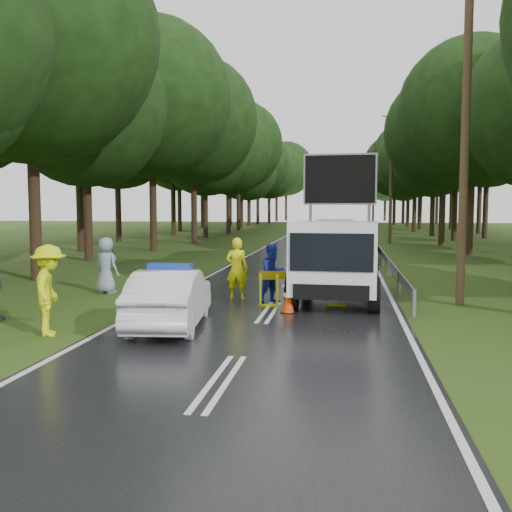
% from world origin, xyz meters
% --- Properties ---
extents(ground, '(160.00, 160.00, 0.00)m').
position_xyz_m(ground, '(0.00, 0.00, 0.00)').
color(ground, '#254012').
rests_on(ground, ground).
extents(road, '(7.00, 140.00, 0.02)m').
position_xyz_m(road, '(0.00, 30.00, 0.01)').
color(road, black).
rests_on(road, ground).
extents(guardrail, '(0.12, 60.06, 0.70)m').
position_xyz_m(guardrail, '(3.70, 29.67, 0.55)').
color(guardrail, gray).
rests_on(guardrail, ground).
extents(utility_pole_near, '(1.40, 0.24, 10.00)m').
position_xyz_m(utility_pole_near, '(5.20, 2.00, 5.06)').
color(utility_pole_near, '#4E3324').
rests_on(utility_pole_near, ground).
extents(utility_pole_mid, '(1.40, 0.24, 10.00)m').
position_xyz_m(utility_pole_mid, '(5.20, 28.00, 5.06)').
color(utility_pole_mid, '#4E3324').
rests_on(utility_pole_mid, ground).
extents(utility_pole_far, '(1.40, 0.24, 10.00)m').
position_xyz_m(utility_pole_far, '(5.20, 54.00, 5.06)').
color(utility_pole_far, '#4E3324').
rests_on(utility_pole_far, ground).
extents(police_sedan, '(1.92, 4.23, 1.48)m').
position_xyz_m(police_sedan, '(-2.01, -2.16, 0.68)').
color(police_sedan, silver).
rests_on(police_sedan, ground).
extents(work_truck, '(2.66, 5.58, 4.37)m').
position_xyz_m(work_truck, '(1.71, 1.93, 1.18)').
color(work_truck, gray).
rests_on(work_truck, ground).
extents(barrier, '(2.41, 0.42, 1.00)m').
position_xyz_m(barrier, '(0.80, 1.00, 0.76)').
color(barrier, '#EDF90D').
rests_on(barrier, ground).
extents(officer, '(0.70, 0.47, 1.86)m').
position_xyz_m(officer, '(-1.24, 2.00, 0.93)').
color(officer, '#FCFF0D').
rests_on(officer, ground).
extents(civilian, '(1.05, 1.04, 1.71)m').
position_xyz_m(civilian, '(-0.09, 1.53, 0.86)').
color(civilian, '#1927A6').
rests_on(civilian, ground).
extents(bystander_left, '(1.16, 1.46, 1.99)m').
position_xyz_m(bystander_left, '(-4.37, -3.31, 0.99)').
color(bystander_left, '#D8F10D').
rests_on(bystander_left, ground).
extents(bystander_right, '(1.03, 0.86, 1.80)m').
position_xyz_m(bystander_right, '(-5.61, 2.50, 0.90)').
color(bystander_right, '#8795A2').
rests_on(bystander_right, ground).
extents(queue_car_first, '(2.45, 4.79, 1.56)m').
position_xyz_m(queue_car_first, '(2.60, 13.78, 0.78)').
color(queue_car_first, '#404148').
rests_on(queue_car_first, ground).
extents(queue_car_second, '(2.75, 5.34, 1.48)m').
position_xyz_m(queue_car_second, '(1.32, 20.83, 0.74)').
color(queue_car_second, '#A2A4AA').
rests_on(queue_car_second, ground).
extents(queue_car_third, '(2.67, 5.24, 1.42)m').
position_xyz_m(queue_car_third, '(1.30, 32.88, 0.71)').
color(queue_car_third, black).
rests_on(queue_car_third, ground).
extents(queue_car_fourth, '(1.66, 4.02, 1.29)m').
position_xyz_m(queue_car_fourth, '(2.60, 39.31, 0.65)').
color(queue_car_fourth, '#45494E').
rests_on(queue_car_fourth, ground).
extents(cone_near_left, '(0.38, 0.38, 0.80)m').
position_xyz_m(cone_near_left, '(-2.50, -1.00, 0.39)').
color(cone_near_left, black).
rests_on(cone_near_left, ground).
extents(cone_center, '(0.39, 0.39, 0.82)m').
position_xyz_m(cone_center, '(0.50, 0.00, 0.40)').
color(cone_center, black).
rests_on(cone_center, ground).
extents(cone_far, '(0.31, 0.31, 0.66)m').
position_xyz_m(cone_far, '(0.70, 5.00, 0.32)').
color(cone_far, black).
rests_on(cone_far, ground).
extents(cone_left_mid, '(0.34, 0.34, 0.72)m').
position_xyz_m(cone_left_mid, '(-3.40, 0.50, 0.35)').
color(cone_left_mid, black).
rests_on(cone_left_mid, ground).
extents(cone_right, '(0.31, 0.31, 0.67)m').
position_xyz_m(cone_right, '(2.76, 3.47, 0.32)').
color(cone_right, black).
rests_on(cone_right, ground).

